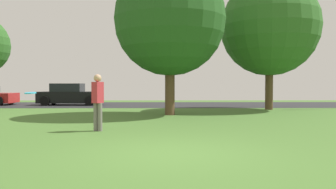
% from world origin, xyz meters
% --- Properties ---
extents(ground_plane, '(44.00, 44.00, 0.00)m').
position_xyz_m(ground_plane, '(0.00, 0.00, 0.00)').
color(ground_plane, '#47702D').
extents(road_strip, '(44.00, 6.40, 0.01)m').
position_xyz_m(road_strip, '(0.00, 16.00, 0.00)').
color(road_strip, '#28282B').
rests_on(road_strip, ground_plane).
extents(oak_tree_center, '(5.12, 5.12, 6.93)m').
position_xyz_m(oak_tree_center, '(0.12, 8.58, 4.36)').
color(oak_tree_center, brown).
rests_on(oak_tree_center, ground_plane).
extents(birch_tree_lone, '(5.41, 5.41, 7.30)m').
position_xyz_m(birch_tree_lone, '(5.72, 11.67, 4.58)').
color(birch_tree_lone, brown).
rests_on(birch_tree_lone, ground_plane).
extents(person_thrower, '(0.34, 0.39, 1.73)m').
position_xyz_m(person_thrower, '(-2.17, 3.33, 0.96)').
color(person_thrower, slate).
rests_on(person_thrower, ground_plane).
extents(frisbee_disc, '(0.35, 0.35, 0.05)m').
position_xyz_m(frisbee_disc, '(-3.33, 1.14, 1.22)').
color(frisbee_disc, '#2DB2E0').
extents(parked_car_black, '(4.15, 1.95, 1.46)m').
position_xyz_m(parked_car_black, '(-6.53, 15.86, 0.67)').
color(parked_car_black, black).
rests_on(parked_car_black, ground_plane).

